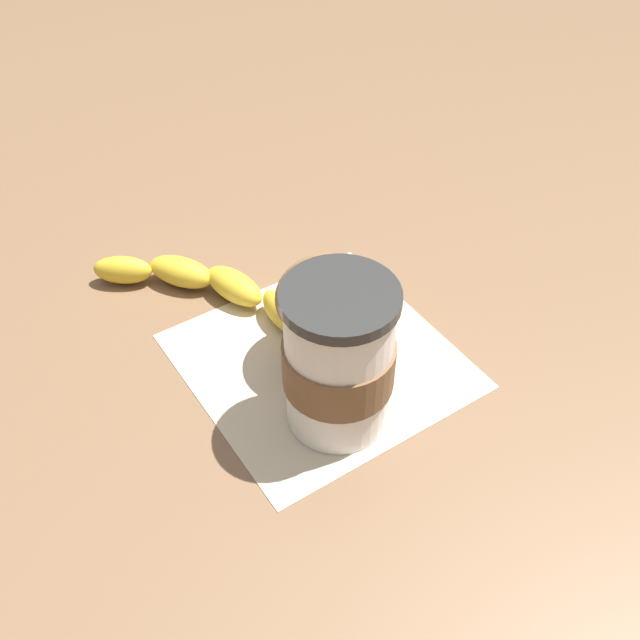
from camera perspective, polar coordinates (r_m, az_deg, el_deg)
The scene contains 5 objects.
ground_plane at distance 0.70m, azimuth -0.00°, elevation -3.14°, with size 3.00×3.00×0.00m, color brown.
paper_napkin at distance 0.70m, azimuth -0.00°, elevation -3.09°, with size 0.23×0.23×0.00m, color beige.
coffee_cup at distance 0.60m, azimuth 1.43°, elevation -2.98°, with size 0.09×0.09×0.14m.
muffin at distance 0.66m, azimuth 0.74°, elevation 0.89°, with size 0.10×0.10×0.10m.
banana at distance 0.76m, azimuth -8.84°, elevation 2.76°, with size 0.21×0.14×0.03m.
Camera 1 is at (-0.38, 0.29, 0.51)m, focal length 42.00 mm.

